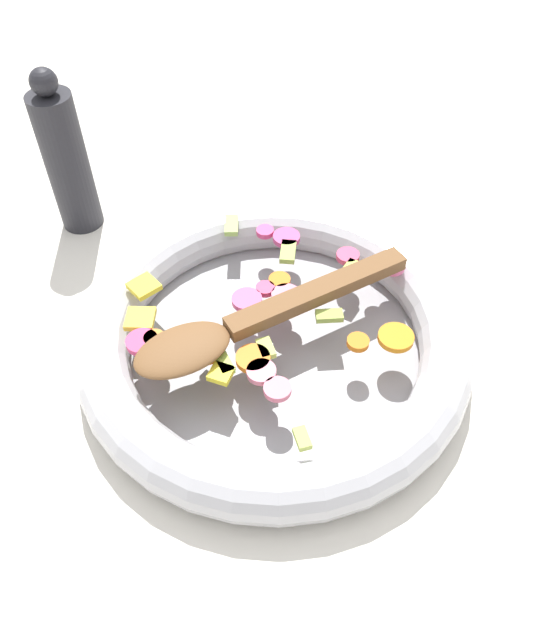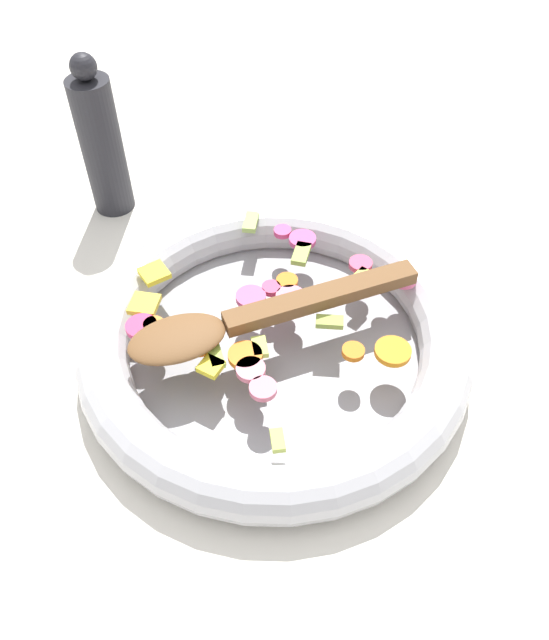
% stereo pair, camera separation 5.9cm
% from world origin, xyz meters
% --- Properties ---
extents(ground_plane, '(4.00, 4.00, 0.00)m').
position_xyz_m(ground_plane, '(0.00, 0.00, 0.00)').
color(ground_plane, silver).
extents(skillet, '(0.38, 0.38, 0.05)m').
position_xyz_m(skillet, '(0.00, 0.00, 0.02)').
color(skillet, gray).
rests_on(skillet, ground_plane).
extents(chopped_vegetables, '(0.25, 0.29, 0.01)m').
position_xyz_m(chopped_vegetables, '(-0.00, -0.01, 0.05)').
color(chopped_vegetables, orange).
rests_on(chopped_vegetables, skillet).
extents(wooden_spoon, '(0.25, 0.21, 0.01)m').
position_xyz_m(wooden_spoon, '(0.02, -0.02, 0.06)').
color(wooden_spoon, brown).
rests_on(wooden_spoon, chopped_vegetables).
extents(pepper_mill, '(0.05, 0.05, 0.20)m').
position_xyz_m(pepper_mill, '(-0.11, -0.29, 0.09)').
color(pepper_mill, '#232328').
rests_on(pepper_mill, ground_plane).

